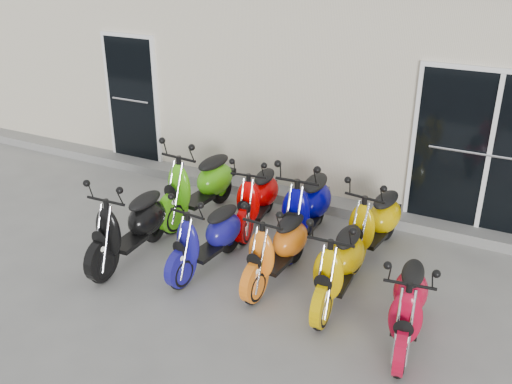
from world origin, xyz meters
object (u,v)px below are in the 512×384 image
at_px(scooter_back_red, 257,190).
at_px(scooter_back_yellow, 375,214).
at_px(scooter_back_blue, 306,198).
at_px(scooter_back_green, 198,175).
at_px(scooter_front_red, 409,295).
at_px(scooter_front_blue, 207,229).
at_px(scooter_front_black, 128,217).
at_px(scooter_front_orange_a, 277,239).
at_px(scooter_front_orange_b, 339,256).

relative_size(scooter_back_red, scooter_back_yellow, 0.97).
bearing_deg(scooter_back_blue, scooter_back_green, 175.83).
xyz_separation_m(scooter_front_red, scooter_back_red, (-2.48, 1.54, 0.02)).
bearing_deg(scooter_front_blue, scooter_front_black, -159.54).
distance_m(scooter_front_orange_a, scooter_back_blue, 1.02).
bearing_deg(scooter_back_yellow, scooter_front_black, -143.79).
relative_size(scooter_front_blue, scooter_front_orange_b, 0.95).
relative_size(scooter_front_orange_b, scooter_back_blue, 0.90).
xyz_separation_m(scooter_front_red, scooter_back_blue, (-1.70, 1.43, 0.10)).
bearing_deg(scooter_front_blue, scooter_front_orange_a, 14.91).
distance_m(scooter_front_black, scooter_back_yellow, 3.08).
distance_m(scooter_back_red, scooter_back_blue, 0.79).
bearing_deg(scooter_front_red, scooter_back_red, 140.12).
distance_m(scooter_front_blue, scooter_back_red, 1.27).
height_order(scooter_front_orange_b, scooter_back_green, scooter_back_green).
bearing_deg(scooter_back_green, scooter_front_black, -89.99).
bearing_deg(scooter_back_red, scooter_back_yellow, -9.33).
height_order(scooter_front_red, scooter_back_green, scooter_back_green).
height_order(scooter_front_orange_a, scooter_back_red, scooter_back_red).
bearing_deg(scooter_front_orange_b, scooter_back_blue, 125.27).
height_order(scooter_front_orange_a, scooter_back_green, scooter_back_green).
height_order(scooter_front_black, scooter_front_orange_b, scooter_front_black).
distance_m(scooter_front_orange_a, scooter_front_red, 1.69).
distance_m(scooter_front_blue, scooter_back_blue, 1.42).
height_order(scooter_front_blue, scooter_front_orange_b, scooter_front_orange_b).
bearing_deg(scooter_front_blue, scooter_front_orange_b, 8.32).
distance_m(scooter_front_black, scooter_front_orange_a, 1.89).
bearing_deg(scooter_front_orange_b, scooter_front_red, -24.87).
distance_m(scooter_front_black, scooter_back_blue, 2.29).
bearing_deg(scooter_back_blue, scooter_front_black, -145.85).
xyz_separation_m(scooter_front_orange_b, scooter_back_blue, (-0.84, 1.08, 0.07)).
distance_m(scooter_front_black, scooter_back_red, 1.83).
bearing_deg(scooter_front_orange_b, scooter_front_black, -175.17).
bearing_deg(scooter_front_orange_a, scooter_front_blue, -167.66).
height_order(scooter_front_orange_a, scooter_back_blue, scooter_back_blue).
xyz_separation_m(scooter_front_red, scooter_back_green, (-3.37, 1.43, 0.10)).
relative_size(scooter_back_green, scooter_back_blue, 1.00).
bearing_deg(scooter_front_blue, scooter_back_green, 132.07).
relative_size(scooter_front_red, scooter_back_yellow, 0.93).
bearing_deg(scooter_front_orange_a, scooter_front_black, -164.70).
xyz_separation_m(scooter_front_red, scooter_back_yellow, (-0.80, 1.51, 0.04)).
distance_m(scooter_front_orange_b, scooter_front_red, 0.93).
relative_size(scooter_front_orange_a, scooter_back_yellow, 0.96).
distance_m(scooter_front_orange_b, scooter_back_yellow, 1.16).
bearing_deg(scooter_front_black, scooter_front_red, -2.43).
height_order(scooter_front_blue, scooter_front_orange_a, scooter_front_orange_a).
bearing_deg(scooter_back_blue, scooter_front_orange_b, -56.42).
xyz_separation_m(scooter_back_green, scooter_back_red, (0.89, 0.11, -0.08)).
bearing_deg(scooter_back_yellow, scooter_back_green, -171.12).
bearing_deg(scooter_back_yellow, scooter_front_blue, -137.07).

